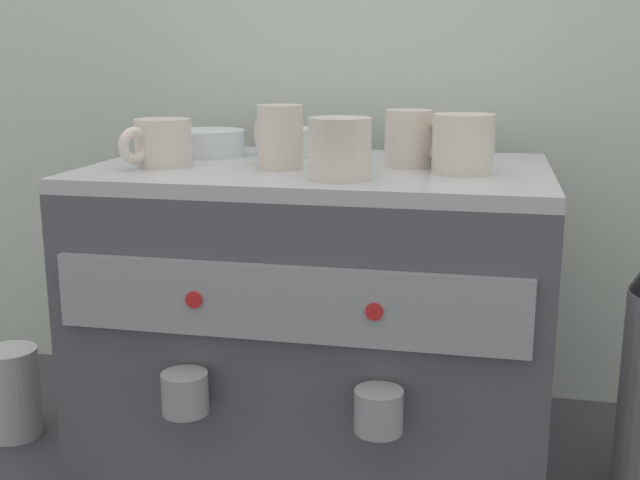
% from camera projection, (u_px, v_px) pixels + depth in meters
% --- Properties ---
extents(ground_plane, '(4.00, 4.00, 0.00)m').
position_uv_depth(ground_plane, '(320.00, 455.00, 1.18)').
color(ground_plane, '#38383D').
extents(tiled_backsplash_wall, '(2.80, 0.03, 0.97)m').
position_uv_depth(tiled_backsplash_wall, '(357.00, 111.00, 1.35)').
color(tiled_backsplash_wall, silver).
rests_on(tiled_backsplash_wall, ground_plane).
extents(espresso_machine, '(0.61, 0.50, 0.43)m').
position_uv_depth(espresso_machine, '(319.00, 319.00, 1.13)').
color(espresso_machine, '#4C4C51').
rests_on(espresso_machine, ground_plane).
extents(ceramic_cup_0, '(0.08, 0.09, 0.08)m').
position_uv_depth(ceramic_cup_0, '(279.00, 137.00, 1.04)').
color(ceramic_cup_0, beige).
rests_on(ceramic_cup_0, espresso_machine).
extents(ceramic_cup_1, '(0.08, 0.12, 0.07)m').
position_uv_depth(ceramic_cup_1, '(341.00, 148.00, 0.96)').
color(ceramic_cup_1, beige).
rests_on(ceramic_cup_1, espresso_machine).
extents(ceramic_cup_2, '(0.08, 0.11, 0.06)m').
position_uv_depth(ceramic_cup_2, '(161.00, 143.00, 1.06)').
color(ceramic_cup_2, beige).
rests_on(ceramic_cup_2, espresso_machine).
extents(ceramic_cup_3, '(0.10, 0.10, 0.07)m').
position_uv_depth(ceramic_cup_3, '(461.00, 143.00, 1.00)').
color(ceramic_cup_3, beige).
rests_on(ceramic_cup_3, espresso_machine).
extents(ceramic_cup_4, '(0.10, 0.06, 0.08)m').
position_uv_depth(ceramic_cup_4, '(412.00, 138.00, 1.06)').
color(ceramic_cup_4, beige).
rests_on(ceramic_cup_4, espresso_machine).
extents(ceramic_bowl_0, '(0.11, 0.11, 0.04)m').
position_uv_depth(ceramic_bowl_0, '(208.00, 143.00, 1.18)').
color(ceramic_bowl_0, silver).
rests_on(ceramic_bowl_0, espresso_machine).
extents(ceramic_bowl_1, '(0.09, 0.09, 0.04)m').
position_uv_depth(ceramic_bowl_1, '(288.00, 142.00, 1.18)').
color(ceramic_bowl_1, silver).
rests_on(ceramic_bowl_1, espresso_machine).
extents(milk_pitcher, '(0.08, 0.08, 0.14)m').
position_uv_depth(milk_pitcher, '(12.00, 392.00, 1.23)').
color(milk_pitcher, '#B7B7BC').
rests_on(milk_pitcher, ground_plane).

